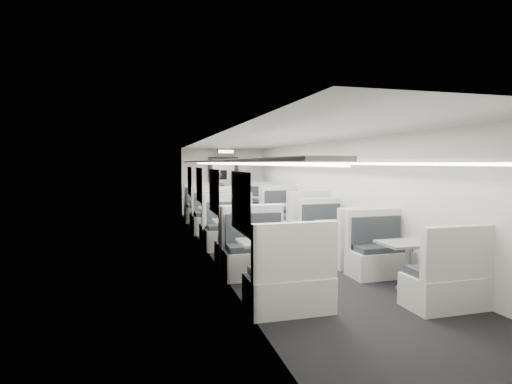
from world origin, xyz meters
TOP-DOWN VIEW (x-y plane):
  - room at (0.00, 0.00)m, footprint 3.24×12.24m
  - booth_left_a at (-1.00, 3.33)m, footprint 1.14×2.32m
  - booth_left_b at (-1.00, 1.25)m, footprint 1.12×2.28m
  - booth_left_c at (-1.00, -0.76)m, footprint 1.06×2.16m
  - booth_left_d at (-1.00, -3.00)m, footprint 1.08×2.18m
  - booth_right_a at (1.00, 3.68)m, footprint 1.12×2.28m
  - booth_right_b at (1.00, 1.31)m, footprint 1.14×2.30m
  - booth_right_c at (1.00, -1.27)m, footprint 1.01×2.05m
  - booth_right_d at (1.00, -3.47)m, footprint 1.02×2.07m
  - passenger at (-0.75, 2.91)m, footprint 0.68×0.53m
  - window_a at (-1.49, 3.40)m, footprint 0.02×1.18m
  - window_b at (-1.49, 1.20)m, footprint 0.02×1.18m
  - window_c at (-1.49, -1.00)m, footprint 0.02×1.18m
  - window_d at (-1.49, -3.20)m, footprint 0.02×1.18m
  - luggage_rack_left at (-1.24, -0.30)m, footprint 0.46×10.40m
  - luggage_rack_right at (1.24, -0.30)m, footprint 0.46×10.40m
  - vestibule_door at (0.00, 5.93)m, footprint 1.10×0.13m
  - exit_sign at (0.00, 5.44)m, footprint 0.62×0.12m
  - wall_notice at (0.75, 5.92)m, footprint 0.32×0.02m

SIDE VIEW (x-z plane):
  - booth_right_c at x=1.00m, z-range -0.18..0.91m
  - booth_right_d at x=1.00m, z-range -0.18..0.92m
  - booth_left_c at x=-1.00m, z-range -0.19..0.96m
  - booth_left_d at x=-1.00m, z-range -0.19..0.97m
  - booth_left_b at x=-1.00m, z-range -0.20..1.02m
  - booth_right_a at x=1.00m, z-range -0.20..1.02m
  - booth_right_b at x=1.00m, z-range -0.20..1.03m
  - booth_left_a at x=-1.00m, z-range -0.21..1.03m
  - passenger at x=-0.75m, z-range 0.00..1.65m
  - vestibule_door at x=0.00m, z-range -0.01..2.09m
  - room at x=0.00m, z-range -0.12..2.52m
  - window_a at x=-1.49m, z-range 0.93..1.77m
  - window_b at x=-1.49m, z-range 0.93..1.77m
  - window_c at x=-1.49m, z-range 0.93..1.77m
  - window_d at x=-1.49m, z-range 0.93..1.77m
  - wall_notice at x=0.75m, z-range 1.30..1.70m
  - luggage_rack_left at x=-1.24m, z-range 1.87..1.96m
  - luggage_rack_right at x=1.24m, z-range 1.87..1.96m
  - exit_sign at x=0.00m, z-range 2.20..2.36m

